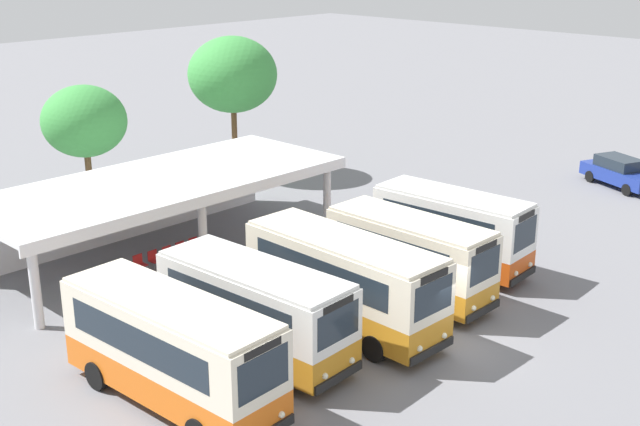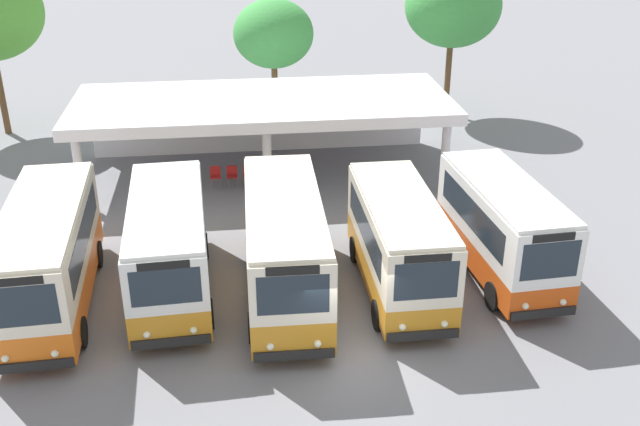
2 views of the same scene
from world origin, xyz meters
TOP-DOWN VIEW (x-y plane):
  - ground_plane at (0.00, 0.00)m, footprint 180.00×180.00m
  - city_bus_nearest_orange at (-8.55, 3.67)m, footprint 2.63×7.74m
  - city_bus_second_in_row at (-5.00, 4.02)m, footprint 2.66×7.16m
  - city_bus_middle_cream at (-1.45, 3.39)m, footprint 2.53×7.85m
  - city_bus_fourth_amber at (2.10, 3.30)m, footprint 2.28×6.67m
  - city_bus_fifth_blue at (5.64, 3.91)m, footprint 2.54×6.70m
  - terminal_canopy at (-1.55, 14.48)m, footprint 15.96×6.50m
  - waiting_chair_end_by_column at (-3.69, 12.52)m, footprint 0.45×0.45m
  - waiting_chair_second_from_end at (-2.99, 12.49)m, footprint 0.45×0.45m
  - waiting_chair_middle_seat at (-2.30, 12.46)m, footprint 0.45×0.45m
  - waiting_chair_fourth_seat at (-1.60, 12.49)m, footprint 0.45×0.45m
  - waiting_chair_fifth_seat at (-0.91, 12.50)m, footprint 0.45×0.45m
  - roadside_tree_behind_canopy at (-0.56, 21.24)m, footprint 4.10×4.10m
  - roadside_tree_east_of_canopy at (8.71, 21.05)m, footprint 4.96×4.96m

SIDE VIEW (x-z plane):
  - ground_plane at x=0.00m, z-range 0.00..0.00m
  - waiting_chair_end_by_column at x=-3.69m, z-range 0.09..0.95m
  - waiting_chair_second_from_end at x=-2.99m, z-range 0.09..0.95m
  - waiting_chair_middle_seat at x=-2.30m, z-range 0.09..0.95m
  - waiting_chair_fourth_seat at x=-1.60m, z-range 0.09..0.95m
  - waiting_chair_fifth_seat at x=-0.91m, z-range 0.09..0.95m
  - city_bus_second_in_row at x=-5.00m, z-range 0.17..3.31m
  - city_bus_fourth_amber at x=2.10m, z-range 0.17..3.34m
  - city_bus_fifth_blue at x=5.64m, z-range 0.17..3.38m
  - city_bus_nearest_orange at x=-8.55m, z-range 0.17..3.46m
  - city_bus_middle_cream at x=-1.45m, z-range 0.17..3.49m
  - terminal_canopy at x=-1.55m, z-range 1.01..4.41m
  - roadside_tree_behind_canopy at x=-0.56m, z-range 1.40..7.71m
  - roadside_tree_east_of_canopy at x=8.71m, z-range 1.83..9.72m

